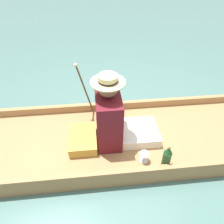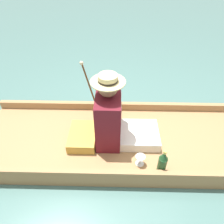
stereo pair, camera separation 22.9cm
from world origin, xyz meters
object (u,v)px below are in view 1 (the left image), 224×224
Objects in this scene: champagne_bottle at (167,157)px; teddy_bear at (105,105)px; walking_cane at (83,86)px; seated_person at (115,118)px; wine_glass at (144,155)px.

teddy_bear is at bearing -146.41° from champagne_bottle.
teddy_bear is 0.35m from walking_cane.
teddy_bear is at bearing -179.04° from seated_person.
champagne_bottle is (0.92, 0.79, -0.29)m from walking_cane.
champagne_bottle is at bearing 33.59° from teddy_bear.
seated_person is at bearing 34.39° from walking_cane.
wine_glass is 0.16× the size of walking_cane.
champagne_bottle is (0.09, 0.20, 0.06)m from wine_glass.
walking_cane is 2.39× the size of champagne_bottle.
wine_glass is at bearing 25.23° from seated_person.
walking_cane is at bearing -156.77° from seated_person.
teddy_bear is (-0.38, -0.08, -0.10)m from seated_person.
walking_cane is at bearing -111.64° from teddy_bear.
seated_person is 7.17× the size of wine_glass.
champagne_bottle is at bearing 34.90° from seated_person.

